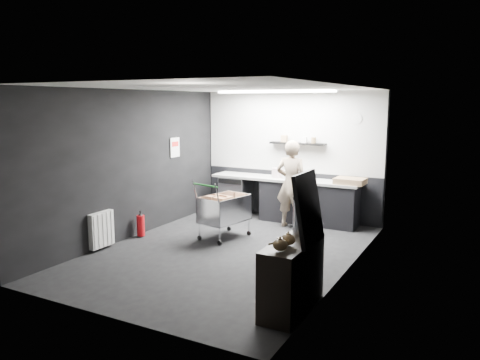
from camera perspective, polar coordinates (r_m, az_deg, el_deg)
The scene contains 22 objects.
floor at distance 7.92m, azimuth -1.51°, elevation -8.72°, with size 5.50×5.50×0.00m, color black.
ceiling at distance 7.53m, azimuth -1.60°, elevation 11.20°, with size 5.50×5.50×0.00m, color white.
wall_back at distance 10.07m, azimuth 6.20°, elevation 3.03°, with size 5.50×5.50×0.00m, color black.
wall_front at distance 5.43m, azimuth -16.03°, elevation -2.86°, with size 5.50×5.50×0.00m, color black.
wall_left at distance 8.76m, azimuth -13.01°, elevation 1.87°, with size 5.50×5.50×0.00m, color black.
wall_right at distance 6.86m, azimuth 13.15°, elevation -0.21°, with size 5.50×5.50×0.00m, color black.
kitchen_wall_panel at distance 10.01m, azimuth 6.21°, elevation 5.87°, with size 3.95×0.02×1.70m, color beige.
dado_panel at distance 10.18m, azimuth 6.07°, elevation -1.74°, with size 3.95×0.02×1.00m, color black.
floating_shelf at distance 9.85m, azimuth 7.03°, elevation 4.45°, with size 1.20×0.22×0.04m, color black.
wall_clock at distance 9.55m, azimuth 14.09°, elevation 7.27°, with size 0.20×0.20×0.03m, color silver.
poster at distance 9.74m, azimuth -7.95°, elevation 3.96°, with size 0.02×0.30×0.40m, color white.
poster_red_band at distance 9.73m, azimuth -7.93°, elevation 4.37°, with size 0.01×0.22×0.10m, color red.
radiator at distance 8.27m, azimuth -16.54°, elevation -5.80°, with size 0.10×0.50×0.60m, color silver.
ceiling_strip at distance 9.18m, azimuth 4.22°, elevation 10.69°, with size 2.40×0.20×0.04m, color white.
prep_counter at distance 9.86m, azimuth 6.12°, elevation -2.36°, with size 3.20×0.61×0.90m.
person at distance 9.30m, azimuth 6.30°, elevation -0.49°, with size 0.64×0.42×1.74m, color beige.
shopping_cart at distance 8.57m, azimuth -1.93°, elevation -3.77°, with size 0.76×1.08×1.07m.
sideboard at distance 5.71m, azimuth 6.58°, elevation -10.44°, with size 0.48×1.12×1.68m.
fire_extinguisher at distance 8.88m, azimuth -12.01°, elevation -5.35°, with size 0.14×0.14×0.48m.
cardboard_box at distance 9.33m, azimuth 13.29°, elevation -0.12°, with size 0.57×0.43×0.11m, color #9A7852.
pink_tub at distance 9.88m, azimuth 4.49°, elevation 0.89°, with size 0.20×0.20×0.20m, color beige.
white_container at distance 9.75m, azimuth 5.59°, elevation 0.58°, with size 0.16×0.12×0.14m, color silver.
Camera 1 is at (3.71, -6.54, 2.48)m, focal length 35.00 mm.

